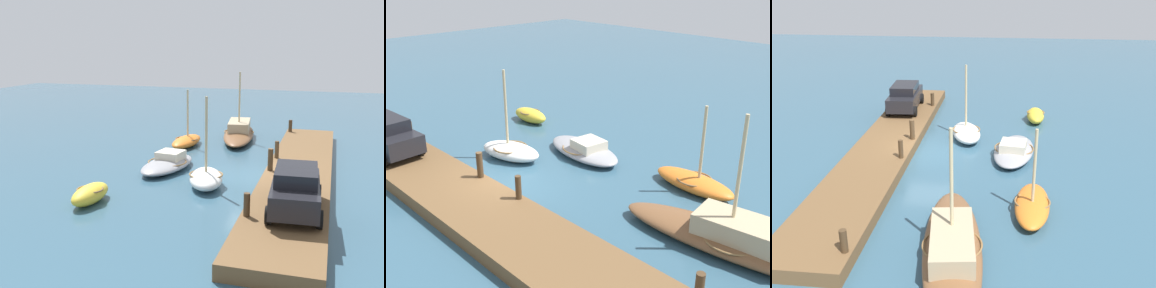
% 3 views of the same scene
% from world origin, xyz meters
% --- Properties ---
extents(ground_plane, '(84.00, 84.00, 0.00)m').
position_xyz_m(ground_plane, '(0.00, 0.00, 0.00)').
color(ground_plane, '#33566B').
extents(dock_platform, '(21.48, 3.09, 0.54)m').
position_xyz_m(dock_platform, '(0.00, -2.21, 0.27)').
color(dock_platform, brown).
rests_on(dock_platform, ground_plane).
extents(rowboat_white, '(3.38, 2.24, 4.25)m').
position_xyz_m(rowboat_white, '(-2.28, 1.83, 0.42)').
color(rowboat_white, white).
rests_on(rowboat_white, ground_plane).
extents(sailboat_brown, '(8.06, 3.03, 4.61)m').
position_xyz_m(sailboat_brown, '(8.86, 2.51, 0.46)').
color(sailboat_brown, brown).
rests_on(sailboat_brown, ground_plane).
extents(motorboat_grey, '(4.64, 2.54, 0.93)m').
position_xyz_m(motorboat_grey, '(-0.06, 4.53, 0.35)').
color(motorboat_grey, '#939399').
rests_on(motorboat_grey, ground_plane).
extents(dinghy_yellow, '(2.47, 1.14, 0.77)m').
position_xyz_m(dinghy_yellow, '(-5.87, 5.89, 0.40)').
color(dinghy_yellow, gold).
rests_on(dinghy_yellow, ground_plane).
extents(rowboat_orange, '(3.72, 1.60, 3.63)m').
position_xyz_m(rowboat_orange, '(5.53, 5.28, 0.35)').
color(rowboat_orange, orange).
rests_on(rowboat_orange, ground_plane).
extents(mooring_post_west, '(0.24, 0.24, 0.85)m').
position_xyz_m(mooring_post_west, '(-6.81, -0.92, 0.97)').
color(mooring_post_west, '#47331E').
rests_on(mooring_post_west, dock_platform).
extents(mooring_post_mid_west, '(0.26, 0.26, 1.08)m').
position_xyz_m(mooring_post_mid_west, '(-0.57, -0.92, 1.08)').
color(mooring_post_mid_west, '#47331E').
rests_on(mooring_post_mid_west, dock_platform).
extents(mooring_post_mid_east, '(0.23, 0.23, 0.92)m').
position_xyz_m(mooring_post_mid_east, '(1.97, -0.92, 1.00)').
color(mooring_post_mid_east, '#47331E').
rests_on(mooring_post_mid_east, dock_platform).
extents(mooring_post_east, '(0.25, 0.25, 0.82)m').
position_xyz_m(mooring_post_east, '(9.61, -0.92, 0.95)').
color(mooring_post_east, '#47331E').
rests_on(mooring_post_east, dock_platform).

